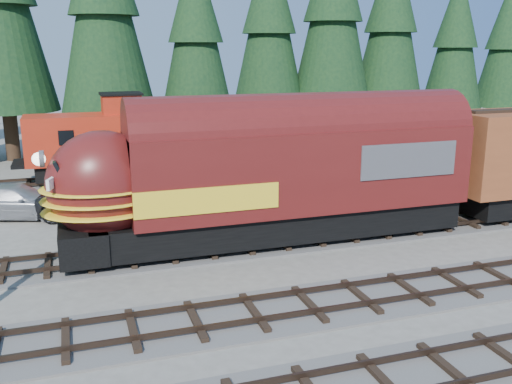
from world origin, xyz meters
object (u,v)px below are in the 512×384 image
object	(u,v)px
depot	(289,144)
caboose	(108,141)
pickup_truck_a	(104,200)
pickup_truck_b	(16,201)
locomotive	(260,181)

from	to	relation	value
depot	caboose	bearing A→B (deg)	139.18
pickup_truck_a	pickup_truck_b	bearing A→B (deg)	92.09
depot	locomotive	size ratio (longest dim) A/B	0.75
pickup_truck_a	locomotive	bearing A→B (deg)	-118.75
locomotive	caboose	size ratio (longest dim) A/B	1.84
depot	pickup_truck_b	size ratio (longest dim) A/B	2.36
pickup_truck_b	locomotive	bearing A→B (deg)	-111.82
depot	caboose	distance (m)	11.49
locomotive	caboose	xyz separation A→B (m)	(-4.87, 14.00, -0.28)
locomotive	pickup_truck_a	bearing A→B (deg)	132.86
depot	locomotive	distance (m)	7.54
depot	pickup_truck_b	bearing A→B (deg)	176.40
caboose	pickup_truck_a	world-z (taller)	caboose
depot	pickup_truck_b	xyz separation A→B (m)	(-13.52, 0.85, -2.18)
caboose	pickup_truck_b	world-z (taller)	caboose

